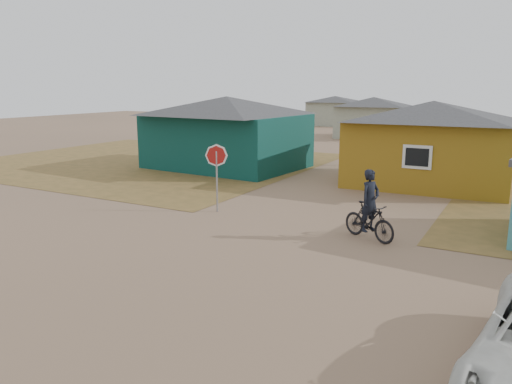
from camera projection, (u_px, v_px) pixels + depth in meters
ground at (227, 265)px, 13.00m from camera, size 120.00×120.00×0.00m
grass_nw at (147, 161)px, 30.75m from camera, size 20.00×18.00×0.00m
house_teal at (227, 131)px, 28.15m from camera, size 8.93×7.08×4.00m
house_yellow at (431, 142)px, 23.38m from camera, size 7.72×6.76×3.90m
house_pale_west at (373, 117)px, 44.55m from camera, size 7.04×6.15×3.60m
house_pale_north at (335, 110)px, 58.63m from camera, size 6.28×5.81×3.40m
stop_sign at (217, 162)px, 18.11m from camera, size 0.82×0.10×2.51m
cyclist at (369, 214)px, 15.00m from camera, size 1.95×1.28×2.15m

